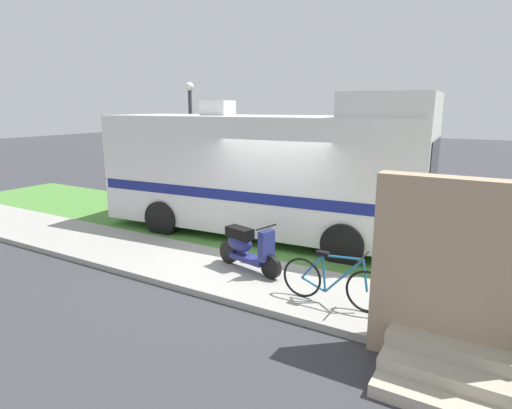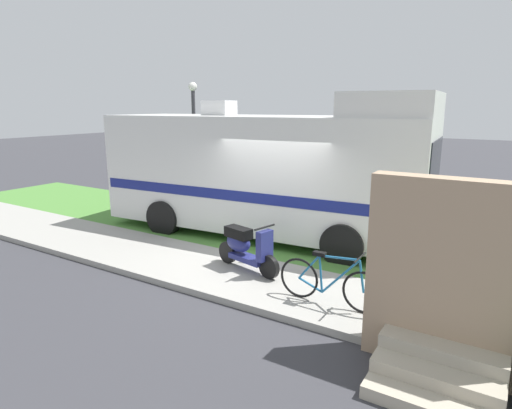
% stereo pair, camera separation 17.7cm
% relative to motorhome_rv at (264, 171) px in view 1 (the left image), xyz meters
% --- Properties ---
extents(ground_plane, '(80.00, 80.00, 0.00)m').
position_rel_motorhome_rv_xyz_m(ground_plane, '(0.86, -1.49, -1.65)').
color(ground_plane, '#38383D').
extents(sidewalk, '(24.00, 2.00, 0.12)m').
position_rel_motorhome_rv_xyz_m(sidewalk, '(0.86, -2.69, -1.59)').
color(sidewalk, '#9E9B93').
rests_on(sidewalk, ground).
extents(grass_strip, '(24.00, 3.40, 0.08)m').
position_rel_motorhome_rv_xyz_m(grass_strip, '(0.86, 0.01, -1.61)').
color(grass_strip, '#4C8438').
rests_on(grass_strip, ground).
extents(motorhome_rv, '(8.04, 2.97, 3.47)m').
position_rel_motorhome_rv_xyz_m(motorhome_rv, '(0.00, 0.00, 0.00)').
color(motorhome_rv, silver).
rests_on(motorhome_rv, ground).
extents(scooter, '(1.56, 0.63, 0.97)m').
position_rel_motorhome_rv_xyz_m(scooter, '(0.99, -2.43, -1.07)').
color(scooter, black).
rests_on(scooter, ground).
extents(bicycle, '(1.75, 0.52, 0.89)m').
position_rel_motorhome_rv_xyz_m(bicycle, '(2.96, -3.00, -1.15)').
color(bicycle, black).
rests_on(bicycle, ground).
extents(pickup_truck_near, '(5.72, 2.44, 1.71)m').
position_rel_motorhome_rv_xyz_m(pickup_truck_near, '(-2.75, 4.72, -0.73)').
color(pickup_truck_near, '#1E2328').
rests_on(pickup_truck_near, ground).
extents(porch_steps, '(2.00, 1.26, 2.40)m').
position_rel_motorhome_rv_xyz_m(porch_steps, '(4.75, -3.78, -0.68)').
color(porch_steps, '#B2A893').
rests_on(porch_steps, ground).
extents(bottle_green, '(0.06, 0.06, 0.28)m').
position_rel_motorhome_rv_xyz_m(bottle_green, '(4.04, -2.99, -1.41)').
color(bottle_green, brown).
rests_on(bottle_green, ground).
extents(street_lamp_post, '(0.28, 0.28, 3.95)m').
position_rel_motorhome_rv_xyz_m(street_lamp_post, '(-3.97, 2.11, 0.77)').
color(street_lamp_post, '#333338').
rests_on(street_lamp_post, ground).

